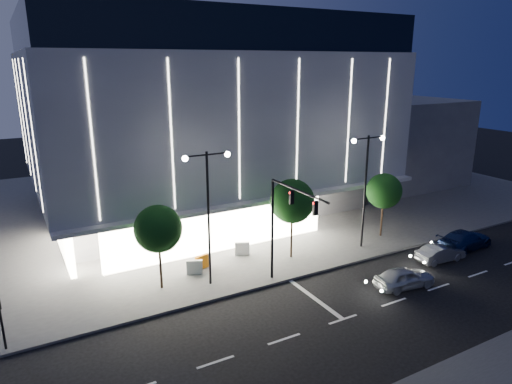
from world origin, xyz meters
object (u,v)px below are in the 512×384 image
at_px(street_lamp_west, 208,199).
at_px(car_third, 465,240).
at_px(tree_mid, 292,204).
at_px(barrier_b, 194,267).
at_px(tree_left, 159,231).
at_px(ped_signal_far, 1,319).
at_px(tree_right, 384,193).
at_px(traffic_mast, 285,215).
at_px(barrier_a, 202,262).
at_px(street_lamp_east, 366,175).
at_px(car_second, 441,253).
at_px(car_lead, 404,278).
at_px(barrier_d, 242,249).

height_order(street_lamp_west, car_third, street_lamp_west).
distance_m(tree_mid, barrier_b, 8.32).
height_order(tree_left, car_third, tree_left).
height_order(ped_signal_far, tree_right, tree_right).
relative_size(traffic_mast, barrier_a, 6.43).
bearing_deg(street_lamp_west, car_third, -11.42).
relative_size(street_lamp_east, barrier_a, 8.18).
relative_size(car_third, barrier_a, 4.73).
xyz_separation_m(street_lamp_west, tree_mid, (7.03, 1.02, -1.62)).
bearing_deg(street_lamp_west, barrier_b, 101.87).
xyz_separation_m(street_lamp_west, tree_left, (-2.97, 1.02, -1.92)).
bearing_deg(car_second, tree_left, 77.48).
xyz_separation_m(car_lead, barrier_b, (-11.37, 8.23, -0.05)).
bearing_deg(traffic_mast, tree_mid, 50.58).
distance_m(traffic_mast, tree_right, 12.63).
relative_size(tree_right, barrier_b, 5.01).
bearing_deg(tree_right, barrier_b, 177.12).
relative_size(ped_signal_far, barrier_d, 2.73).
height_order(ped_signal_far, barrier_a, ped_signal_far).
xyz_separation_m(street_lamp_east, car_second, (3.42, -4.73, -5.32)).
height_order(car_second, barrier_b, car_second).
relative_size(street_lamp_west, barrier_a, 8.18).
distance_m(tree_left, barrier_b, 4.34).
bearing_deg(tree_right, barrier_d, 170.10).
relative_size(street_lamp_west, car_second, 2.33).
relative_size(tree_right, barrier_d, 5.01).
relative_size(ped_signal_far, tree_left, 0.52).
xyz_separation_m(street_lamp_west, car_second, (16.42, -4.73, -5.32)).
bearing_deg(barrier_b, traffic_mast, -22.96).
xyz_separation_m(traffic_mast, car_second, (12.42, -2.07, -4.39)).
bearing_deg(ped_signal_far, tree_mid, 7.55).
distance_m(street_lamp_west, barrier_a, 5.83).
bearing_deg(car_third, tree_mid, 63.29).
bearing_deg(car_lead, barrier_d, 43.73).
distance_m(traffic_mast, barrier_d, 7.26).
bearing_deg(car_second, ped_signal_far, 87.51).
distance_m(ped_signal_far, barrier_d, 16.67).
bearing_deg(car_lead, street_lamp_west, 67.15).
relative_size(street_lamp_east, barrier_d, 8.18).
bearing_deg(ped_signal_far, car_third, -4.54).
relative_size(traffic_mast, street_lamp_east, 0.79).
height_order(street_lamp_east, barrier_a, street_lamp_east).
bearing_deg(car_second, barrier_a, 70.01).
height_order(car_lead, barrier_a, car_lead).
height_order(street_lamp_west, car_lead, street_lamp_west).
xyz_separation_m(car_second, barrier_a, (-16.00, 7.12, 0.01)).
bearing_deg(tree_left, street_lamp_west, -18.94).
distance_m(tree_right, car_lead, 9.51).
height_order(car_second, car_third, car_third).
bearing_deg(traffic_mast, barrier_d, 90.30).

